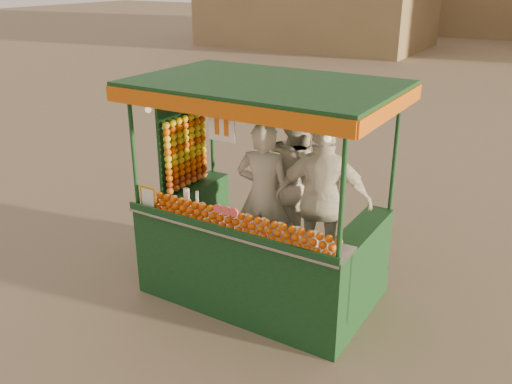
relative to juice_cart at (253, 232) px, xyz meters
The scene contains 5 objects.
ground 0.80m from the juice_cart, 41.25° to the left, with size 90.00×90.00×0.00m, color #716451.
juice_cart is the anchor object (origin of this frame).
vendor_left 0.43m from the juice_cart, 96.46° to the left, with size 0.69×0.54×1.65m.
vendor_middle 0.81m from the juice_cart, 73.65° to the left, with size 1.11×1.10×1.81m.
vendor_right 0.83m from the juice_cart, 28.46° to the left, with size 1.10×0.67×1.75m.
Camera 1 is at (2.64, -4.69, 3.41)m, focal length 38.77 mm.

